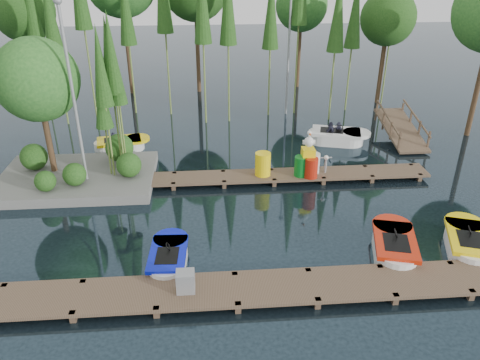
{
  "coord_description": "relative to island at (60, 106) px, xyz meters",
  "views": [
    {
      "loc": [
        -0.7,
        -14.66,
        8.78
      ],
      "look_at": [
        0.5,
        0.5,
        1.1
      ],
      "focal_mm": 35.0,
      "sensor_mm": 36.0,
      "label": 1
    }
  ],
  "objects": [
    {
      "name": "utility_cabinet",
      "position": [
        4.92,
        -7.79,
        -2.58
      ],
      "size": [
        0.5,
        0.42,
        0.61
      ],
      "primitive_type": "cube",
      "color": "gray",
      "rests_on": "near_dock"
    },
    {
      "name": "near_dock",
      "position": [
        6.3,
        -7.79,
        -2.95
      ],
      "size": [
        18.0,
        1.5,
        0.5
      ],
      "color": "brown",
      "rests_on": "ground"
    },
    {
      "name": "drum_cluster",
      "position": [
        9.74,
        -0.94,
        -2.32
      ],
      "size": [
        1.11,
        1.02,
        1.91
      ],
      "color": "#0B6A1C",
      "rests_on": "far_dock"
    },
    {
      "name": "ramp",
      "position": [
        15.3,
        3.21,
        -2.6
      ],
      "size": [
        1.5,
        3.94,
        1.49
      ],
      "color": "brown",
      "rests_on": "ground"
    },
    {
      "name": "boat_white_far",
      "position": [
        12.06,
        3.1,
        -2.86
      ],
      "size": [
        3.26,
        2.1,
        1.42
      ],
      "rotation": [
        0.0,
        0.0,
        0.43
      ],
      "color": "white",
      "rests_on": "ground"
    },
    {
      "name": "boat_red",
      "position": [
        11.41,
        -6.16,
        -2.91
      ],
      "size": [
        1.92,
        3.01,
        0.94
      ],
      "rotation": [
        0.0,
        0.0,
        -0.26
      ],
      "color": "white",
      "rests_on": "ground"
    },
    {
      "name": "island",
      "position": [
        0.0,
        0.0,
        0.0
      ],
      "size": [
        6.2,
        4.2,
        6.75
      ],
      "color": "slate",
      "rests_on": "ground"
    },
    {
      "name": "lamp_rear",
      "position": [
        10.3,
        7.71,
        1.08
      ],
      "size": [
        0.3,
        0.3,
        7.25
      ],
      "color": "gray",
      "rests_on": "ground"
    },
    {
      "name": "tree_screen",
      "position": [
        4.26,
        7.31,
        2.93
      ],
      "size": [
        34.42,
        18.53,
        10.31
      ],
      "color": "#46311E",
      "rests_on": "ground"
    },
    {
      "name": "lamp_island",
      "position": [
        0.8,
        -0.79,
        1.08
      ],
      "size": [
        0.3,
        0.3,
        7.25
      ],
      "color": "gray",
      "rests_on": "ground"
    },
    {
      "name": "ground_plane",
      "position": [
        6.3,
        -3.29,
        -3.18
      ],
      "size": [
        90.0,
        90.0,
        0.0
      ],
      "primitive_type": "plane",
      "color": "#1D2C36"
    },
    {
      "name": "boat_blue",
      "position": [
        4.34,
        -6.2,
        -2.95
      ],
      "size": [
        1.21,
        2.47,
        0.81
      ],
      "rotation": [
        0.0,
        0.0,
        -0.05
      ],
      "color": "white",
      "rests_on": "ground"
    },
    {
      "name": "boat_yellow_far",
      "position": [
        1.55,
        3.02,
        -2.91
      ],
      "size": [
        2.77,
        1.63,
        1.3
      ],
      "rotation": [
        0.0,
        0.0,
        -0.16
      ],
      "color": "white",
      "rests_on": "ground"
    },
    {
      "name": "seagull_post",
      "position": [
        10.51,
        -0.79,
        -2.36
      ],
      "size": [
        0.48,
        0.26,
        0.77
      ],
      "color": "gray",
      "rests_on": "far_dock"
    },
    {
      "name": "boat_yellow_near",
      "position": [
        13.81,
        -6.16,
        -2.92
      ],
      "size": [
        2.05,
        2.98,
        0.92
      ],
      "rotation": [
        0.0,
        0.0,
        -0.25
      ],
      "color": "white",
      "rests_on": "ground"
    },
    {
      "name": "far_dock",
      "position": [
        7.3,
        -0.79,
        -2.95
      ],
      "size": [
        15.0,
        1.2,
        0.5
      ],
      "color": "brown",
      "rests_on": "ground"
    },
    {
      "name": "yellow_barrel",
      "position": [
        7.89,
        -0.79,
        -2.4
      ],
      "size": [
        0.64,
        0.64,
        0.96
      ],
      "primitive_type": "cylinder",
      "color": "yellow",
      "rests_on": "far_dock"
    }
  ]
}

